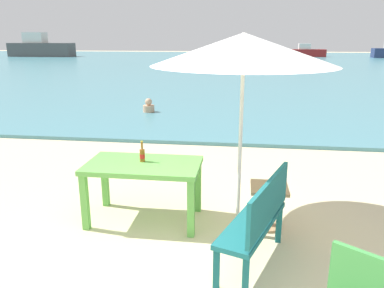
{
  "coord_description": "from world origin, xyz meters",
  "views": [
    {
      "loc": [
        0.37,
        -2.74,
        2.25
      ],
      "look_at": [
        -0.4,
        3.0,
        0.6
      ],
      "focal_mm": 35.22,
      "sensor_mm": 36.0,
      "label": 1
    }
  ],
  "objects": [
    {
      "name": "sea_water",
      "position": [
        0.0,
        30.0,
        0.04
      ],
      "size": [
        120.0,
        50.0,
        0.08
      ],
      "primitive_type": "cube",
      "color": "teal",
      "rests_on": "ground_plane"
    },
    {
      "name": "boat_cargo_ship",
      "position": [
        7.38,
        42.42,
        0.6
      ],
      "size": [
        4.0,
        1.09,
        1.45
      ],
      "color": "maroon",
      "rests_on": "sea_water"
    },
    {
      "name": "swimmer_person",
      "position": [
        -2.41,
        8.13,
        0.24
      ],
      "size": [
        0.34,
        0.34,
        0.41
      ],
      "color": "tan",
      "rests_on": "sea_water"
    },
    {
      "name": "side_table_wood",
      "position": [
        0.73,
        1.51,
        0.35
      ],
      "size": [
        0.44,
        0.44,
        0.54
      ],
      "color": "tan",
      "rests_on": "ground_plane"
    },
    {
      "name": "boat_ferry",
      "position": [
        -22.81,
        39.0,
        1.04
      ],
      "size": [
        7.35,
        2.01,
        2.67
      ],
      "color": "#4C4C4C",
      "rests_on": "sea_water"
    },
    {
      "name": "picnic_table_green",
      "position": [
        -0.81,
        1.51,
        0.65
      ],
      "size": [
        1.4,
        0.8,
        0.76
      ],
      "color": "#60B24C",
      "rests_on": "ground_plane"
    },
    {
      "name": "bench_teal_center",
      "position": [
        0.58,
        0.69,
        0.54
      ],
      "size": [
        0.75,
        1.25,
        0.95
      ],
      "color": "#196066",
      "rests_on": "ground_plane"
    },
    {
      "name": "beer_bottle_amber",
      "position": [
        -0.83,
        1.58,
        0.85
      ],
      "size": [
        0.07,
        0.07,
        0.26
      ],
      "color": "brown",
      "rests_on": "picnic_table_green"
    },
    {
      "name": "patio_umbrella",
      "position": [
        0.37,
        1.6,
        2.12
      ],
      "size": [
        2.1,
        2.1,
        2.3
      ],
      "color": "silver",
      "rests_on": "ground_plane"
    }
  ]
}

